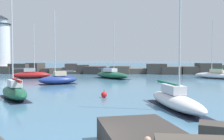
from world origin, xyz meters
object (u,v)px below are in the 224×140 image
Objects in this scene: sailboat_moored_0 at (215,75)px; sailboat_moored_3 at (58,79)px; sailboat_moored_2 at (112,75)px; mooring_buoy_orange_near at (104,95)px; lighthouse at (2,48)px; sailboat_moored_4 at (14,92)px; sailboat_moored_6 at (31,75)px; sailboat_moored_1 at (175,100)px.

sailboat_moored_3 is at bearing -156.40° from sailboat_moored_0.
mooring_buoy_orange_near is at bearing -87.90° from sailboat_moored_2.
lighthouse is 1.33× the size of sailboat_moored_2.
sailboat_moored_2 is 12.46m from sailboat_moored_3.
sailboat_moored_0 reaches higher than mooring_buoy_orange_near.
sailboat_moored_2 is 1.16× the size of sailboat_moored_4.
lighthouse is 1.40× the size of sailboat_moored_6.
sailboat_moored_0 is 29.13m from mooring_buoy_orange_near.
lighthouse is at bearing 130.82° from sailboat_moored_3.
mooring_buoy_orange_near is (28.83, -35.98, -5.90)m from lighthouse.
mooring_buoy_orange_near is (-5.81, 4.77, -0.38)m from sailboat_moored_1.
sailboat_moored_4 is at bearing -170.42° from mooring_buoy_orange_near.
sailboat_moored_0 reaches higher than sailboat_moored_6.
sailboat_moored_1 is 7.53m from mooring_buoy_orange_near.
sailboat_moored_4 is 0.91× the size of sailboat_moored_6.
sailboat_moored_4 is at bearing -91.67° from sailboat_moored_3.
lighthouse reaches higher than mooring_buoy_orange_near.
sailboat_moored_0 is 1.00× the size of sailboat_moored_1.
sailboat_moored_1 is 1.15× the size of sailboat_moored_4.
sailboat_moored_0 is 13.80× the size of mooring_buoy_orange_near.
lighthouse reaches higher than sailboat_moored_0.
sailboat_moored_1 reaches higher than mooring_buoy_orange_near.
sailboat_moored_3 reaches higher than mooring_buoy_orange_near.
sailboat_moored_2 is (28.03, -14.05, -5.47)m from lighthouse.
sailboat_moored_2 is (-6.61, 26.71, 0.05)m from sailboat_moored_1.
sailboat_moored_1 is 1.00× the size of sailboat_moored_2.
mooring_buoy_orange_near is at bearing -51.29° from lighthouse.
sailboat_moored_2 is at bearing 92.10° from mooring_buoy_orange_near.
lighthouse is at bearing 130.36° from sailboat_moored_1.
sailboat_moored_2 is 13.94× the size of mooring_buoy_orange_near.
sailboat_moored_0 is 33.59m from sailboat_moored_6.
sailboat_moored_0 is at bearing 2.91° from sailboat_moored_2.
sailboat_moored_1 is (-12.20, -27.66, -0.01)m from sailboat_moored_0.
sailboat_moored_1 is 33.55m from sailboat_moored_6.
sailboat_moored_2 is 14.75m from sailboat_moored_6.
sailboat_moored_6 reaches higher than mooring_buoy_orange_near.
sailboat_moored_3 is at bearing 123.84° from mooring_buoy_orange_near.
lighthouse is 1.34× the size of sailboat_moored_1.
sailboat_moored_6 is (-14.73, -0.82, 0.01)m from sailboat_moored_2.
mooring_buoy_orange_near is at bearing -56.16° from sailboat_moored_3.
sailboat_moored_2 reaches higher than mooring_buoy_orange_near.
sailboat_moored_1 is 21.30m from sailboat_moored_3.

